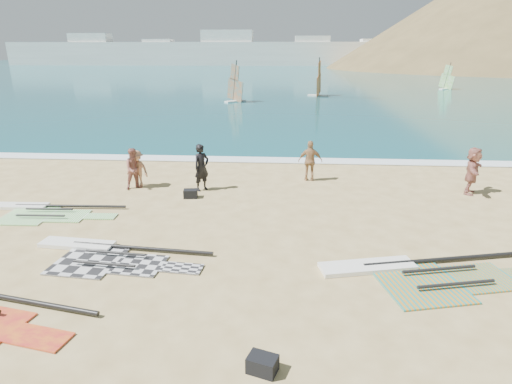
# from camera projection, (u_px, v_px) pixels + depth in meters

# --- Properties ---
(ground) EXTENTS (300.00, 300.00, 0.00)m
(ground) POSITION_uv_depth(u_px,v_px,m) (231.00, 275.00, 11.29)
(ground) COLOR tan
(ground) RESTS_ON ground
(sea) EXTENTS (300.00, 240.00, 0.06)m
(sea) POSITION_uv_depth(u_px,v_px,m) (283.00, 68.00, 136.15)
(sea) COLOR #0D535B
(sea) RESTS_ON ground
(surf_line) EXTENTS (300.00, 1.20, 0.04)m
(surf_line) POSITION_uv_depth(u_px,v_px,m) (260.00, 161.00, 22.93)
(surf_line) COLOR white
(surf_line) RESTS_ON ground
(far_town) EXTENTS (160.00, 8.00, 12.00)m
(far_town) POSITION_uv_depth(u_px,v_px,m) (240.00, 53.00, 152.78)
(far_town) COLOR white
(far_town) RESTS_ON ground
(rig_grey) EXTENTS (5.38, 2.35, 0.20)m
(rig_grey) POSITION_uv_depth(u_px,v_px,m) (103.00, 254.00, 12.37)
(rig_grey) COLOR #242426
(rig_grey) RESTS_ON ground
(rig_green) EXTENTS (5.19, 2.06, 0.20)m
(rig_green) POSITION_uv_depth(u_px,v_px,m) (39.00, 211.00, 15.64)
(rig_green) COLOR green
(rig_green) RESTS_ON ground
(rig_orange) EXTENTS (6.30, 3.18, 0.20)m
(rig_orange) POSITION_uv_depth(u_px,v_px,m) (420.00, 273.00, 11.33)
(rig_orange) COLOR orange
(rig_orange) RESTS_ON ground
(gear_bag_near) EXTENTS (0.58, 0.45, 0.34)m
(gear_bag_near) POSITION_uv_depth(u_px,v_px,m) (191.00, 194.00, 17.14)
(gear_bag_near) COLOR black
(gear_bag_near) RESTS_ON ground
(gear_bag_far) EXTENTS (0.63, 0.53, 0.32)m
(gear_bag_far) POSITION_uv_depth(u_px,v_px,m) (262.00, 364.00, 7.88)
(gear_bag_far) COLOR black
(gear_bag_far) RESTS_ON ground
(person_wetsuit) EXTENTS (0.83, 0.85, 1.97)m
(person_wetsuit) POSITION_uv_depth(u_px,v_px,m) (202.00, 167.00, 17.83)
(person_wetsuit) COLOR black
(person_wetsuit) RESTS_ON ground
(beachgoer_left) EXTENTS (1.08, 1.03, 1.76)m
(beachgoer_left) POSITION_uv_depth(u_px,v_px,m) (135.00, 169.00, 18.05)
(beachgoer_left) COLOR #94574C
(beachgoer_left) RESTS_ON ground
(beachgoer_mid) EXTENTS (1.18, 0.90, 1.62)m
(beachgoer_mid) POSITION_uv_depth(u_px,v_px,m) (137.00, 169.00, 18.29)
(beachgoer_mid) COLOR tan
(beachgoer_mid) RESTS_ON ground
(beachgoer_back) EXTENTS (1.08, 0.47, 1.83)m
(beachgoer_back) POSITION_uv_depth(u_px,v_px,m) (310.00, 161.00, 19.16)
(beachgoer_back) COLOR #A87B4F
(beachgoer_back) RESTS_ON ground
(beachgoer_right) EXTENTS (1.31, 1.87, 1.94)m
(beachgoer_right) POSITION_uv_depth(u_px,v_px,m) (472.00, 171.00, 17.41)
(beachgoer_right) COLOR #A9685B
(beachgoer_right) RESTS_ON ground
(windsurfer_left) EXTENTS (2.33, 2.30, 4.57)m
(windsurfer_left) POSITION_uv_depth(u_px,v_px,m) (235.00, 90.00, 47.72)
(windsurfer_left) COLOR white
(windsurfer_left) RESTS_ON ground
(windsurfer_centre) EXTENTS (2.72, 3.13, 4.78)m
(windsurfer_centre) POSITION_uv_depth(u_px,v_px,m) (319.00, 85.00, 53.72)
(windsurfer_centre) COLOR white
(windsurfer_centre) RESTS_ON ground
(windsurfer_right) EXTENTS (2.13, 2.23, 3.90)m
(windsurfer_right) POSITION_uv_depth(u_px,v_px,m) (447.00, 81.00, 62.76)
(windsurfer_right) COLOR white
(windsurfer_right) RESTS_ON ground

